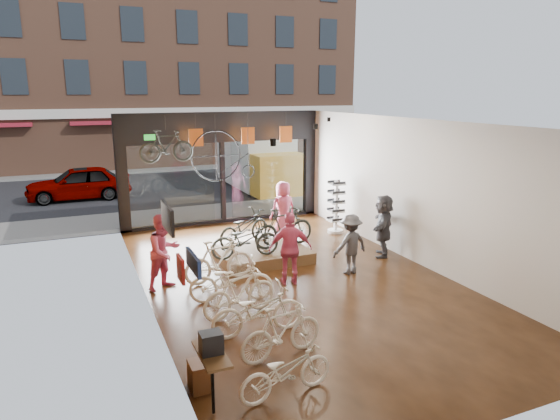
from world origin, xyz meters
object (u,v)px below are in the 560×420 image
display_bike_right (244,228)px  penny_farthing (226,157)px  floor_bike_0 (286,371)px  customer_3 (350,244)px  customer_1 (164,252)px  box_truck (262,161)px  floor_bike_4 (231,281)px  customer_5 (383,226)px  customer_4 (283,209)px  floor_bike_3 (240,292)px  display_bike_mid (284,227)px  display_platform (262,254)px  floor_bike_2 (258,311)px  customer_2 (290,249)px  street_car (79,183)px  floor_bike_1 (281,331)px  floor_bike_5 (219,261)px  display_bike_left (245,240)px  sunglasses_rack (336,207)px  hung_bike (166,146)px

display_bike_right → penny_farthing: size_ratio=0.92×
floor_bike_0 → customer_3: size_ratio=1.01×
display_bike_right → customer_1: 2.98m
box_truck → display_bike_right: size_ratio=3.79×
floor_bike_4 → customer_5: 5.02m
customer_4 → customer_3: bearing=87.3°
floor_bike_3 → display_bike_mid: display_bike_mid is taller
display_platform → customer_5: size_ratio=1.39×
floor_bike_2 → box_truck: bearing=-19.1°
floor_bike_0 → customer_2: customer_2 is taller
street_car → floor_bike_3: size_ratio=2.50×
box_truck → floor_bike_4: (-5.20, -11.63, -0.88)m
floor_bike_1 → customer_5: size_ratio=0.93×
display_bike_mid → display_bike_right: display_bike_mid is taller
floor_bike_0 → floor_bike_5: bearing=-11.1°
display_bike_left → customer_3: size_ratio=1.17×
floor_bike_1 → floor_bike_4: floor_bike_1 is taller
street_car → box_truck: bearing=82.8°
display_platform → sunglasses_rack: 3.62m
customer_2 → display_bike_left: bearing=-49.8°
sunglasses_rack → customer_5: bearing=-101.7°
floor_bike_2 → sunglasses_rack: 7.33m
customer_1 → floor_bike_1: bearing=-101.6°
penny_farthing → floor_bike_4: bearing=-106.5°
sunglasses_rack → floor_bike_3: bearing=-148.8°
display_bike_left → display_bike_right: bearing=-15.8°
penny_farthing → floor_bike_1: bearing=-100.5°
customer_2 → floor_bike_5: bearing=-11.4°
display_bike_mid → penny_farthing: size_ratio=0.92×
display_bike_mid → customer_1: size_ratio=1.03×
floor_bike_4 → display_bike_left: display_bike_left is taller
floor_bike_1 → floor_bike_5: size_ratio=0.92×
customer_2 → display_bike_right: bearing=-67.3°
floor_bike_2 → floor_bike_5: floor_bike_5 is taller
display_bike_left → floor_bike_0: bearing=168.6°
floor_bike_1 → customer_2: (1.53, 3.02, 0.39)m
floor_bike_2 → hung_bike: hung_bike is taller
floor_bike_3 → floor_bike_4: (0.06, 0.75, -0.02)m
display_bike_right → customer_5: bearing=-140.1°
floor_bike_5 → hung_bike: 4.36m
box_truck → penny_farthing: penny_farthing is taller
floor_bike_5 → display_bike_left: display_bike_left is taller
floor_bike_5 → display_bike_right: (1.23, 1.72, 0.26)m
display_bike_left → customer_5: bearing=-95.9°
customer_5 → street_car: bearing=-110.2°
street_car → floor_bike_2: bearing=10.7°
floor_bike_1 → display_bike_left: (0.90, 4.44, 0.29)m
display_bike_left → penny_farthing: bearing=-7.5°
floor_bike_4 → box_truck: bearing=-10.6°
display_bike_right → customer_3: (1.95, -2.46, -0.02)m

